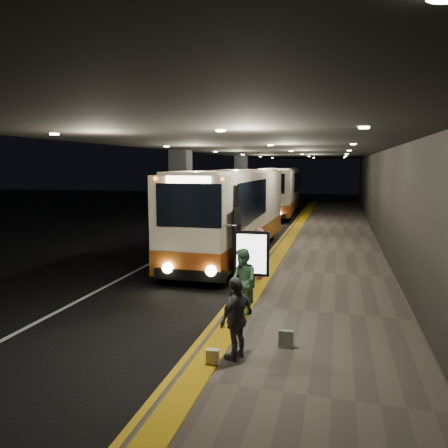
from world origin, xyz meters
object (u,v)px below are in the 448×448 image
Objects in this scene: coach_second at (280,193)px; bag_polka at (286,339)px; coach_main at (232,216)px; stanchion_post at (254,270)px; passenger_waiting_grey at (237,318)px; passenger_waiting_green at (243,281)px; info_sign at (252,255)px; bag_plain at (213,357)px; passenger_boarding at (261,254)px.

coach_second is 25.20m from bag_polka.
coach_main is 10.46× the size of stanchion_post.
coach_main is at bearing -143.11° from passenger_waiting_grey.
passenger_waiting_green is 0.83× the size of info_sign.
coach_second is 26.12m from bag_plain.
passenger_waiting_grey is at bearing -86.55° from coach_second.
passenger_waiting_grey reaches higher than stanchion_post.
passenger_boarding is (2.00, -19.77, -0.69)m from coach_second.
passenger_waiting_grey is at bearing -140.14° from bag_polka.
passenger_boarding is at bearing 91.89° from bag_plain.
passenger_waiting_green is at bearing -172.21° from passenger_boarding.
passenger_waiting_green is at bearing -86.12° from stanchion_post.
stanchion_post is (1.99, -20.90, -0.97)m from coach_second.
bag_polka is 1.61m from bag_plain.
info_sign is at bearing -170.12° from passenger_boarding.
coach_main reaches higher than bag_polka.
info_sign is (2.10, -6.55, -0.21)m from coach_main.
passenger_waiting_green is at bearing -96.32° from info_sign.
passenger_waiting_grey reaches higher than bag_polka.
passenger_waiting_green is 2.52m from passenger_waiting_grey.
passenger_boarding is 5.39m from bag_polka.
passenger_waiting_grey reaches higher than bag_plain.
coach_second is 7.05× the size of passenger_waiting_grey.
coach_second is 21.02m from stanchion_post.
passenger_waiting_grey is 5.54× the size of bag_plain.
coach_main is 9.82m from bag_polka.
passenger_waiting_grey is 0.82m from bag_plain.
stanchion_post is (-1.42, 4.03, 0.35)m from bag_polka.
info_sign is 1.63m from stanchion_post.
coach_second is at bearing 152.18° from passenger_waiting_green.
passenger_waiting_green is 2.28m from bag_polka.
stanchion_post is (-0.22, 5.09, 0.39)m from bag_plain.
passenger_boarding is 1.16m from stanchion_post.
bag_plain is at bearing -31.79° from passenger_waiting_green.
info_sign is at bearing -86.64° from coach_second.
passenger_waiting_grey is 1.47× the size of stanchion_post.
bag_plain is (2.11, -10.21, -1.37)m from coach_main.
info_sign is at bearing -81.56° from stanchion_post.
coach_second is at bearing 11.17° from passenger_boarding.
bag_polka is at bearing -70.53° from stanchion_post.
coach_main is 39.35× the size of bag_plain.
passenger_waiting_green reaches higher than bag_plain.
passenger_waiting_green is at bearing 91.31° from bag_plain.
passenger_boarding is 1.01× the size of passenger_waiting_green.
coach_main is 6.88m from info_sign.
passenger_boarding is at bearing 105.32° from bag_polka.
coach_second reaches higher than passenger_boarding.
bag_plain is (0.06, -2.84, -0.66)m from passenger_waiting_green.
info_sign is at bearing 114.99° from bag_polka.
passenger_boarding is 1.04× the size of passenger_waiting_grey.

